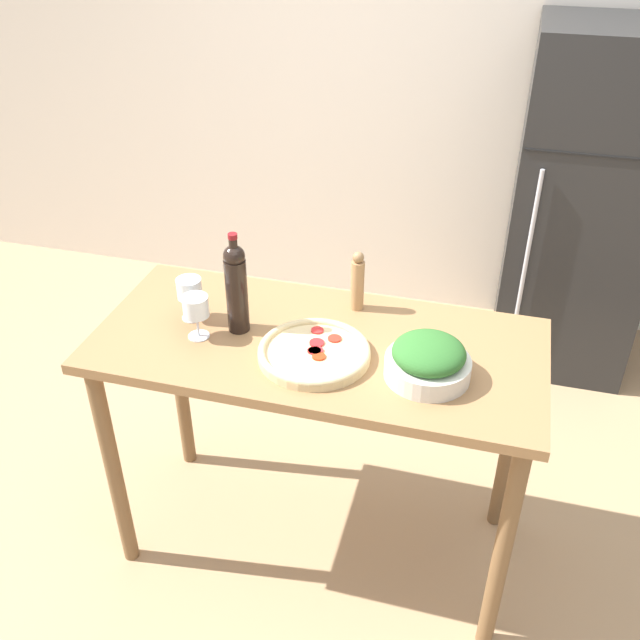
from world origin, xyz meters
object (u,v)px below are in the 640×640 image
(wine_glass_far, at_px, (189,291))
(pepper_mill, at_px, (357,282))
(wine_bottle, at_px, (236,287))
(homemade_pizza, at_px, (314,352))
(refrigerator, at_px, (582,208))
(salad_bowl, at_px, (428,360))
(wine_glass_near, at_px, (196,308))

(wine_glass_far, xyz_separation_m, pepper_mill, (0.52, 0.21, -0.00))
(wine_bottle, xyz_separation_m, pepper_mill, (0.34, 0.23, -0.06))
(pepper_mill, distance_m, homemade_pizza, 0.33)
(pepper_mill, relative_size, homemade_pizza, 0.62)
(wine_bottle, xyz_separation_m, wine_glass_far, (-0.18, 0.02, -0.06))
(refrigerator, bearing_deg, wine_bottle, -126.56)
(wine_bottle, bearing_deg, homemade_pizza, -16.79)
(salad_bowl, bearing_deg, wine_glass_far, 172.21)
(pepper_mill, bearing_deg, wine_glass_far, -158.20)
(pepper_mill, bearing_deg, refrigerator, 58.61)
(wine_bottle, distance_m, salad_bowl, 0.65)
(wine_glass_far, xyz_separation_m, salad_bowl, (0.81, -0.11, -0.05))
(wine_glass_near, bearing_deg, salad_bowl, -1.13)
(salad_bowl, xyz_separation_m, homemade_pizza, (-0.35, 0.00, -0.04))
(wine_glass_far, xyz_separation_m, homemade_pizza, (0.46, -0.11, -0.09))
(refrigerator, xyz_separation_m, pepper_mill, (-0.81, -1.32, 0.21))
(refrigerator, bearing_deg, salad_bowl, -107.55)
(homemade_pizza, bearing_deg, wine_glass_near, 178.42)
(refrigerator, xyz_separation_m, salad_bowl, (-0.52, -1.64, 0.17))
(salad_bowl, bearing_deg, wine_bottle, 172.02)
(pepper_mill, xyz_separation_m, homemade_pizza, (-0.06, -0.31, -0.09))
(refrigerator, distance_m, salad_bowl, 1.73)
(wine_glass_near, height_order, salad_bowl, wine_glass_near)
(refrigerator, height_order, homemade_pizza, refrigerator)
(wine_glass_near, distance_m, pepper_mill, 0.55)
(wine_bottle, height_order, pepper_mill, wine_bottle)
(wine_glass_far, bearing_deg, salad_bowl, -7.79)
(wine_bottle, bearing_deg, wine_glass_near, -146.41)
(refrigerator, distance_m, homemade_pizza, 1.86)
(wine_bottle, distance_m, wine_glass_far, 0.19)
(homemade_pizza, bearing_deg, salad_bowl, -0.63)
(pepper_mill, bearing_deg, wine_glass_near, -146.29)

